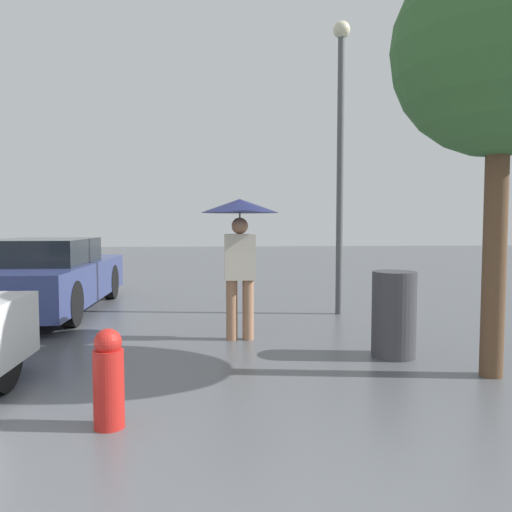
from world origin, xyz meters
The scene contains 6 objects.
pedestrian centered at (-0.22, 4.47, 1.38)m, with size 0.96×0.96×1.75m.
parked_car_farthest centered at (-3.28, 6.73, 0.58)m, with size 1.66×4.28×1.21m.
tree centered at (2.08, 2.78, 3.03)m, with size 1.98×1.98×4.04m.
street_lamp centered at (1.45, 6.12, 2.79)m, with size 0.26×0.26×4.58m.
trash_bin centered at (1.41, 3.54, 0.47)m, with size 0.48×0.48×0.93m.
fire_hydrant centered at (-1.28, 1.85, 0.35)m, with size 0.22×0.22×0.71m.
Camera 1 is at (-0.52, -1.68, 1.45)m, focal length 35.00 mm.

